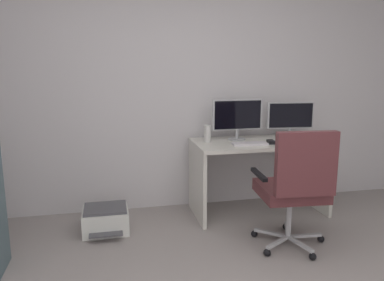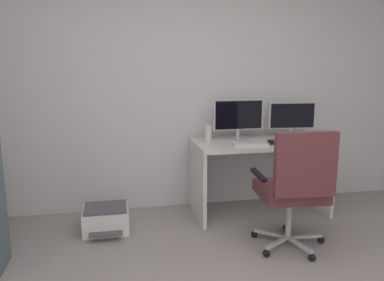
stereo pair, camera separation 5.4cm
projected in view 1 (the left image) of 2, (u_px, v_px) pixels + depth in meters
wall_back at (180, 78)px, 3.98m from camera, size 5.56×0.10×2.76m
desk at (259, 161)px, 3.89m from camera, size 1.34×0.67×0.75m
monitor_main at (237, 116)px, 3.88m from camera, size 0.53×0.18×0.42m
monitor_secondary at (290, 117)px, 4.01m from camera, size 0.50×0.18×0.38m
keyboard at (250, 144)px, 3.68m from camera, size 0.35×0.15×0.02m
computer_mouse at (271, 142)px, 3.73m from camera, size 0.07×0.11×0.03m
desktop_speaker at (207, 134)px, 3.80m from camera, size 0.07×0.07×0.17m
office_chair at (296, 184)px, 3.06m from camera, size 0.64×0.63×1.03m
printer at (106, 219)px, 3.50m from camera, size 0.41×0.43×0.24m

